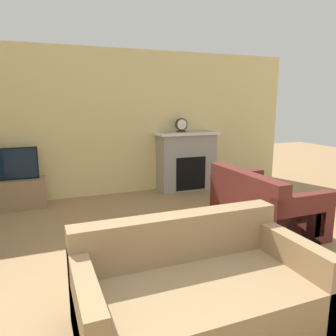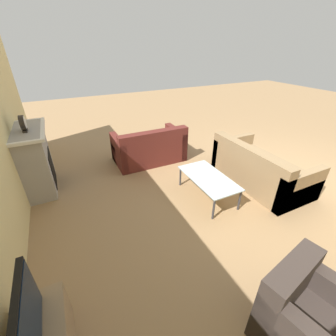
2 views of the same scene
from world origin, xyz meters
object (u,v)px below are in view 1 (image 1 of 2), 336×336
(tv, at_px, (10,164))
(mantel_clock, at_px, (181,125))
(coffee_table, at_px, (153,230))
(couch_loveseat, at_px, (262,207))
(couch_sectional, at_px, (196,294))

(tv, height_order, mantel_clock, mantel_clock)
(coffee_table, bearing_deg, mantel_clock, 60.20)
(coffee_table, distance_m, mantel_clock, 3.19)
(tv, bearing_deg, couch_loveseat, -33.54)
(tv, xyz_separation_m, couch_loveseat, (3.31, -2.20, -0.46))
(tv, height_order, couch_sectional, tv)
(tv, relative_size, mantel_clock, 3.19)
(couch_sectional, bearing_deg, couch_loveseat, 40.56)
(coffee_table, bearing_deg, couch_loveseat, 12.61)
(couch_sectional, relative_size, mantel_clock, 6.80)
(tv, distance_m, mantel_clock, 3.11)
(couch_sectional, distance_m, mantel_clock, 4.24)
(coffee_table, height_order, mantel_clock, mantel_clock)
(coffee_table, bearing_deg, tv, 120.84)
(mantel_clock, bearing_deg, couch_loveseat, -83.68)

